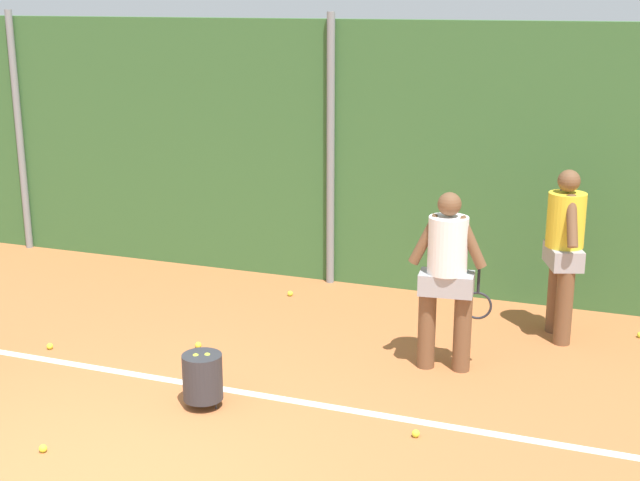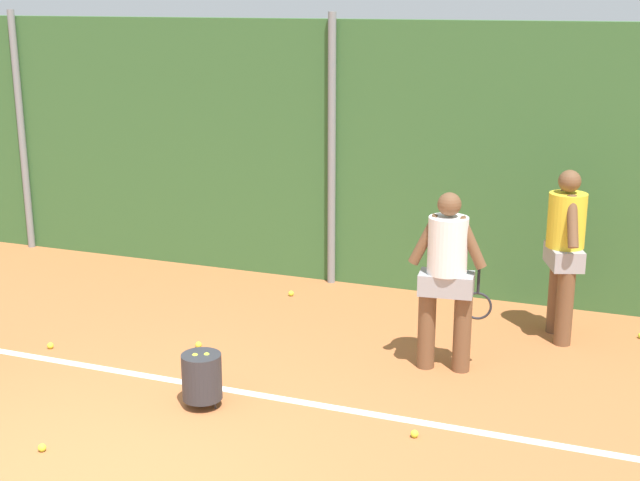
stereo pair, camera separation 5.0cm
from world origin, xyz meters
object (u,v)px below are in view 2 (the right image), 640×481
at_px(ball_hopper, 202,376).
at_px(tennis_ball_3, 415,434).
at_px(tennis_ball_4, 291,293).
at_px(tennis_ball_5, 50,346).
at_px(player_backcourt_far, 565,246).
at_px(player_midcourt, 447,272).
at_px(tennis_ball_8, 42,448).
at_px(tennis_ball_7, 199,345).

distance_m(ball_hopper, tennis_ball_3, 1.96).
distance_m(tennis_ball_4, tennis_ball_5, 2.99).
xyz_separation_m(player_backcourt_far, tennis_ball_5, (-4.95, -2.20, -1.00)).
xyz_separation_m(player_midcourt, tennis_ball_8, (-2.68, -2.78, -0.97)).
xyz_separation_m(tennis_ball_3, tennis_ball_4, (-2.35, 2.97, 0.00)).
bearing_deg(player_midcourt, tennis_ball_3, -92.97).
bearing_deg(ball_hopper, tennis_ball_8, -125.03).
distance_m(tennis_ball_7, tennis_ball_8, 2.40).
bearing_deg(tennis_ball_5, ball_hopper, -16.43).
height_order(player_midcourt, tennis_ball_8, player_midcourt).
bearing_deg(tennis_ball_8, tennis_ball_4, 84.31).
bearing_deg(tennis_ball_4, ball_hopper, -82.38).
bearing_deg(player_midcourt, tennis_ball_5, -173.17).
bearing_deg(player_backcourt_far, tennis_ball_7, 95.41).
distance_m(player_backcourt_far, ball_hopper, 4.06).
height_order(player_midcourt, tennis_ball_4, player_midcourt).
distance_m(ball_hopper, tennis_ball_7, 1.41).
bearing_deg(tennis_ball_5, player_midcourt, 13.53).
relative_size(tennis_ball_5, tennis_ball_7, 1.00).
height_order(tennis_ball_4, tennis_ball_7, same).
bearing_deg(ball_hopper, tennis_ball_4, 97.62).
relative_size(player_midcourt, tennis_ball_5, 27.11).
relative_size(player_midcourt, tennis_ball_7, 27.11).
height_order(tennis_ball_3, tennis_ball_5, same).
height_order(tennis_ball_4, tennis_ball_5, same).
height_order(player_backcourt_far, tennis_ball_5, player_backcourt_far).
bearing_deg(ball_hopper, tennis_ball_5, 163.57).
xyz_separation_m(ball_hopper, tennis_ball_8, (-0.84, -1.19, -0.26)).
xyz_separation_m(player_midcourt, tennis_ball_5, (-3.97, -0.96, -0.97)).
distance_m(tennis_ball_4, tennis_ball_8, 4.29).
distance_m(player_backcourt_far, tennis_ball_8, 5.52).
height_order(ball_hopper, tennis_ball_5, ball_hopper).
relative_size(ball_hopper, tennis_ball_7, 7.78).
bearing_deg(tennis_ball_5, tennis_ball_7, 21.54).
bearing_deg(player_backcourt_far, tennis_ball_5, 94.45).
relative_size(ball_hopper, tennis_ball_5, 7.78).
xyz_separation_m(player_midcourt, ball_hopper, (-1.84, -1.59, -0.71)).
relative_size(player_backcourt_far, tennis_ball_3, 27.97).
height_order(player_midcourt, tennis_ball_3, player_midcourt).
xyz_separation_m(ball_hopper, tennis_ball_7, (-0.69, 1.20, -0.26)).
height_order(player_backcourt_far, tennis_ball_8, player_backcourt_far).
xyz_separation_m(ball_hopper, tennis_ball_5, (-2.13, 0.63, -0.26)).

